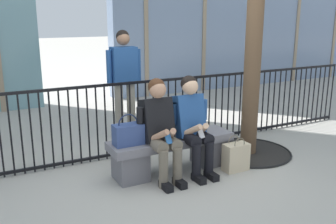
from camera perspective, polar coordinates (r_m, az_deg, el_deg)
name	(u,v)px	position (r m, az deg, el deg)	size (l,w,h in m)	color
ground_plane	(172,171)	(4.87, 0.55, -8.84)	(60.00, 60.00, 0.00)	#B2ADA3
stone_bench	(172,151)	(4.77, 0.56, -5.85)	(1.60, 0.44, 0.45)	slate
seated_person_with_phone	(160,127)	(4.44, -1.14, -2.23)	(0.52, 0.66, 1.21)	#6B6051
seated_person_companion	(192,122)	(4.65, 3.71, -1.50)	(0.52, 0.66, 1.21)	black
handbag_on_bench	(128,134)	(4.43, -6.01, -3.31)	(0.35, 0.19, 0.37)	#33477F
shopping_bag	(236,157)	(4.89, 10.21, -6.67)	(0.32, 0.17, 0.45)	beige
bystander_at_railing	(124,77)	(5.84, -6.63, 5.26)	(0.55, 0.27, 1.71)	gray
plaza_railing	(146,116)	(5.35, -3.35, -0.68)	(7.65, 0.04, 1.05)	black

